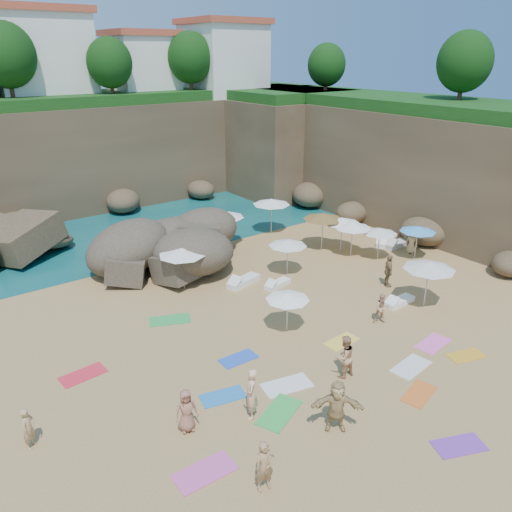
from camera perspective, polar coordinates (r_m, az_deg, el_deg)
ground at (r=23.50m, az=0.45°, el=-7.87°), size 120.00×120.00×0.00m
seawater at (r=49.23m, az=-21.25°, el=6.92°), size 120.00×120.00×0.00m
cliff_back at (r=44.28m, az=-17.58°, el=11.14°), size 44.00×8.00×8.00m
cliff_right at (r=40.29m, az=15.60°, el=10.33°), size 8.00×30.00×8.00m
cliff_corner at (r=47.19m, az=2.36°, el=12.77°), size 10.00×12.00×8.00m
clifftop_buildings at (r=44.66m, az=-17.87°, el=20.60°), size 28.48×9.48×7.00m
clifftop_trees at (r=39.57m, az=-11.92°, el=21.08°), size 35.60×23.82×4.40m
rock_outcrop at (r=29.45m, az=-9.06°, el=-1.63°), size 7.70×6.19×2.82m
parasol_0 at (r=29.15m, az=-7.65°, el=2.60°), size 2.40×2.40×2.27m
parasol_1 at (r=32.23m, az=-3.55°, el=4.78°), size 2.45×2.45×2.32m
parasol_2 at (r=31.10m, az=11.01°, el=3.48°), size 2.29×2.29×2.17m
parasol_3 at (r=34.56m, az=1.78°, el=6.23°), size 2.58×2.58×2.44m
parasol_4 at (r=30.98m, az=13.99°, el=2.81°), size 2.10×2.10×1.98m
parasol_5 at (r=26.30m, az=-8.46°, el=0.49°), size 2.47×2.47×2.34m
parasol_6 at (r=31.77m, az=7.68°, el=4.54°), size 2.56×2.56×2.42m
parasol_7 at (r=28.01m, az=3.66°, el=1.50°), size 2.17×2.17×2.05m
parasol_8 at (r=31.74m, az=9.84°, el=4.02°), size 2.34×2.34×2.21m
parasol_9 at (r=22.28m, az=3.64°, el=-4.63°), size 2.00×2.00×1.89m
parasol_10 at (r=31.69m, az=18.03°, el=2.96°), size 2.19×2.19×2.07m
parasol_11 at (r=25.63m, az=19.20°, el=-1.04°), size 2.53×2.53×2.39m
lounger_0 at (r=30.87m, az=-11.09°, el=-0.39°), size 1.61×0.83×0.24m
lounger_1 at (r=27.35m, az=-1.43°, el=-2.91°), size 2.17×1.15×0.32m
lounger_2 at (r=34.11m, az=14.24°, el=1.61°), size 1.95×1.58×0.30m
lounger_3 at (r=27.13m, az=2.48°, el=-3.22°), size 1.72×0.86×0.26m
lounger_4 at (r=33.89m, az=15.84°, el=1.31°), size 2.05×0.79×0.31m
lounger_5 at (r=26.27m, az=16.08°, el=-5.03°), size 1.78×0.64×0.27m
towel_0 at (r=19.18m, az=-3.81°, el=-15.72°), size 1.79×1.18×0.03m
towel_1 at (r=16.54m, az=-5.86°, el=-23.35°), size 1.91×1.01×0.03m
towel_2 at (r=20.20m, az=18.12°, el=-14.73°), size 1.77×1.19×0.03m
towel_3 at (r=18.46m, az=2.66°, el=-17.44°), size 2.14×1.64×0.03m
towel_5 at (r=19.70m, az=3.55°, el=-14.52°), size 2.07×1.35×0.03m
towel_6 at (r=18.46m, az=22.18°, el=-19.43°), size 1.87×1.42×0.03m
towel_7 at (r=21.32m, az=-19.16°, el=-12.71°), size 1.79×0.99×0.03m
towel_8 at (r=21.14m, az=-2.03°, el=-11.64°), size 1.61×0.84×0.03m
towel_9 at (r=23.41m, az=19.58°, el=-9.40°), size 1.86×1.09×0.03m
towel_10 at (r=23.06m, az=22.89°, el=-10.44°), size 1.72×1.21×0.03m
towel_11 at (r=24.21m, az=-9.82°, el=-7.21°), size 2.14×1.62×0.03m
towel_12 at (r=22.56m, az=9.77°, el=-9.59°), size 1.64×0.89×0.03m
towel_13 at (r=21.58m, az=17.29°, el=-11.98°), size 1.91×1.11×0.03m
person_stand_0 at (r=18.25m, az=-24.56°, el=-17.47°), size 0.63×0.63×1.47m
person_stand_1 at (r=19.96m, az=10.06°, el=-11.26°), size 0.91×0.73×1.78m
person_stand_2 at (r=29.87m, az=-13.86°, el=0.14°), size 1.17×0.61×1.74m
person_stand_3 at (r=27.72m, az=14.91°, el=-1.66°), size 0.98×1.12×1.81m
person_stand_4 at (r=32.78m, az=17.37°, el=1.55°), size 0.72×0.84×1.52m
person_stand_5 at (r=29.59m, az=-11.27°, el=0.06°), size 1.58×0.96×1.65m
person_stand_6 at (r=17.73m, az=-0.56°, el=-15.47°), size 0.77×0.83×1.90m
person_lie_2 at (r=17.81m, az=-7.86°, el=-18.61°), size 1.09×1.69×0.42m
person_lie_3 at (r=17.88m, az=9.07°, el=-18.33°), size 2.52×2.54×0.50m
person_lie_4 at (r=15.92m, az=0.98°, el=-24.57°), size 0.85×1.72×0.39m
person_lie_5 at (r=24.27m, az=14.09°, el=-6.82°), size 1.39×1.57×0.54m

